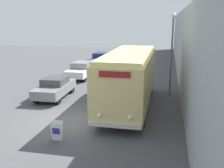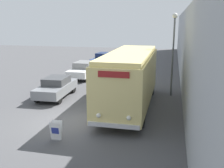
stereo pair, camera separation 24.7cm
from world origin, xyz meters
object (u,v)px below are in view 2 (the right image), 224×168
sign_board (56,131)px  streetlamp (174,42)px  parked_car_mid (84,70)px  vintage_bus (130,77)px  parked_car_near (56,87)px  parked_car_far (104,59)px

sign_board → streetlamp: 10.57m
parked_car_mid → sign_board: bearing=-75.7°
vintage_bus → parked_car_near: 5.59m
streetlamp → parked_car_far: 15.22m
parked_car_near → parked_car_mid: parked_car_mid is taller
vintage_bus → parked_car_near: (-5.38, 0.97, -1.18)m
sign_board → streetlamp: (4.98, 8.68, 3.39)m
sign_board → parked_car_mid: bearing=103.7°
parked_car_near → vintage_bus: bearing=-12.5°
sign_board → parked_car_mid: (-3.19, 13.11, 0.35)m
streetlamp → parked_car_near: 8.78m
parked_car_mid → vintage_bus: bearing=-53.1°
vintage_bus → parked_car_far: (-5.82, 15.66, -1.19)m
parked_car_near → parked_car_far: size_ratio=0.89×
vintage_bus → parked_car_mid: size_ratio=1.95×
streetlamp → parked_car_near: size_ratio=1.36×
sign_board → streetlamp: streetlamp is taller
sign_board → parked_car_mid: 13.50m
vintage_bus → parked_car_mid: vintage_bus is taller
parked_car_near → parked_car_mid: 6.77m
parked_car_near → parked_car_mid: (-0.28, 6.76, 0.04)m
vintage_bus → streetlamp: (2.50, 3.30, 1.90)m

